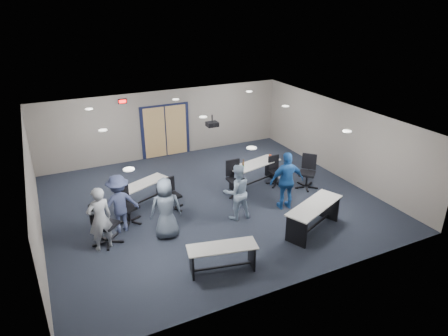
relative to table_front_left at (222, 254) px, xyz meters
name	(u,v)px	position (x,y,z in m)	size (l,w,h in m)	color
floor	(211,201)	(1.18, 3.31, -0.46)	(10.00, 10.00, 0.00)	black
back_wall	(165,124)	(1.18, 7.81, 0.89)	(10.00, 0.04, 2.70)	gray
front_wall	(296,235)	(1.18, -1.19, 0.89)	(10.00, 0.04, 2.70)	gray
left_wall	(33,195)	(-3.82, 3.31, 0.89)	(0.04, 9.00, 2.70)	gray
right_wall	(338,139)	(6.18, 3.31, 0.89)	(0.04, 9.00, 2.70)	gray
ceiling	(210,120)	(1.18, 3.31, 2.24)	(10.00, 9.00, 0.04)	silver
double_door	(166,131)	(1.18, 7.77, 0.59)	(2.00, 0.07, 2.20)	#111633
exit_sign	(122,101)	(-0.42, 7.75, 1.99)	(0.32, 0.07, 0.18)	black
ceiling_projector	(212,124)	(1.48, 3.81, 1.95)	(0.35, 0.32, 0.37)	black
ceiling_can_lights	(206,119)	(1.18, 3.56, 2.21)	(6.24, 5.74, 0.02)	white
table_front_left	(222,254)	(0.00, 0.00, 0.00)	(1.73, 0.90, 0.67)	#A5A39C
table_front_right	(314,213)	(3.04, 0.48, 0.10)	(2.12, 1.41, 0.82)	#A5A39C
table_back_left	(143,190)	(-0.77, 4.14, 0.01)	(1.78, 1.22, 0.69)	#A5A39C
table_back_right	(254,170)	(3.05, 3.79, 0.10)	(2.06, 1.13, 1.09)	#A5A39C
chair_back_a	(128,206)	(-1.48, 3.14, 0.09)	(0.69, 0.69, 1.09)	black
chair_back_b	(172,195)	(-0.08, 3.35, 0.04)	(0.63, 0.63, 1.00)	black
chair_back_c	(236,179)	(2.12, 3.39, 0.12)	(0.73, 0.73, 1.16)	black
chair_back_d	(277,171)	(3.73, 3.45, 0.06)	(0.64, 0.64, 1.02)	black
chair_loose_left	(106,223)	(-2.24, 2.37, 0.15)	(0.76, 0.76, 1.21)	black
chair_loose_right	(307,172)	(4.54, 2.80, 0.12)	(0.73, 0.73, 1.16)	black
person_gray	(100,219)	(-2.40, 2.17, 0.42)	(0.64, 0.42, 1.75)	#92979F
person_plaid	(166,208)	(-0.71, 1.99, 0.40)	(0.84, 0.55, 1.72)	#4D596A
person_lightblue	(237,192)	(1.46, 2.06, 0.39)	(0.82, 0.64, 1.69)	#9AB1CB
person_navy	(287,181)	(3.10, 1.94, 0.46)	(1.07, 0.45, 1.83)	#1B4D96
person_back	(119,204)	(-1.77, 2.84, 0.38)	(1.09, 0.62, 1.68)	#3B436A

